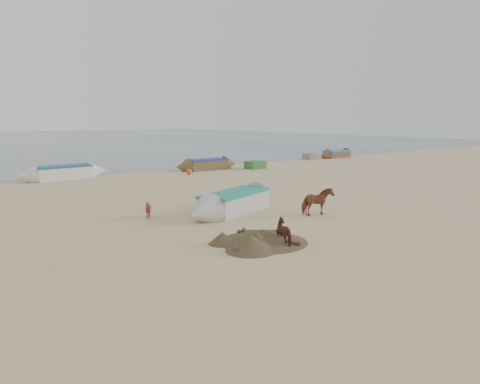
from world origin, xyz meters
name	(u,v)px	position (x,y,z in m)	size (l,w,h in m)	color
ground	(304,231)	(0.00, 0.00, 0.00)	(140.00, 140.00, 0.00)	tan
cow_adult	(317,202)	(2.51, 1.68, 0.61)	(0.66, 1.44, 1.22)	brown
calf_front	(148,209)	(-3.66, 5.71, 0.39)	(0.63, 0.71, 0.78)	#59291C
calf_right	(286,232)	(-1.90, -1.02, 0.45)	(0.90, 0.77, 0.90)	#572D1C
near_canoe	(235,202)	(0.10, 4.49, 0.47)	(6.69, 1.48, 0.95)	beige
debris_pile	(263,236)	(-2.29, -0.24, 0.23)	(3.14, 3.14, 0.45)	brown
waterline_canoes	(48,175)	(-3.64, 20.34, 0.43)	(57.48, 3.41, 0.97)	brown
beach_clutter	(152,170)	(3.78, 19.83, 0.30)	(46.10, 5.56, 0.64)	#337240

